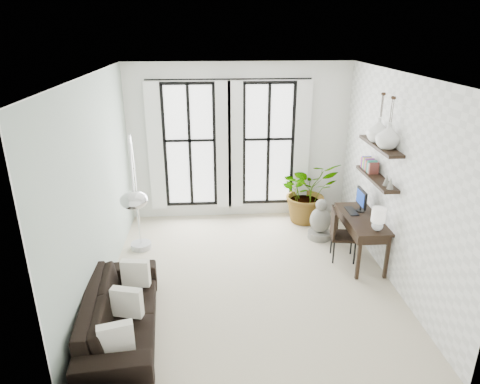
{
  "coord_description": "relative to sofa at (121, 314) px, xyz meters",
  "views": [
    {
      "loc": [
        -0.57,
        -5.98,
        3.81
      ],
      "look_at": [
        -0.13,
        0.3,
        1.37
      ],
      "focal_mm": 32.0,
      "sensor_mm": 36.0,
      "label": 1
    }
  ],
  "objects": [
    {
      "name": "wall_left",
      "position": [
        -0.45,
        1.27,
        1.27
      ],
      "size": [
        0.0,
        5.0,
        5.0
      ],
      "primitive_type": "plane",
      "rotation": [
        1.57,
        0.0,
        1.57
      ],
      "color": "#A0B2A5",
      "rests_on": "floor"
    },
    {
      "name": "sofa",
      "position": [
        0.0,
        0.0,
        0.0
      ],
      "size": [
        1.09,
        2.33,
        0.66
      ],
      "primitive_type": "imported",
      "rotation": [
        0.0,
        0.0,
        1.67
      ],
      "color": "black",
      "rests_on": "floor"
    },
    {
      "name": "vase_b",
      "position": [
        3.91,
        1.86,
        1.94
      ],
      "size": [
        0.37,
        0.37,
        0.38
      ],
      "primitive_type": "imported",
      "color": "white",
      "rests_on": "shelf_upper"
    },
    {
      "name": "throw_pillows",
      "position": [
        0.1,
        -0.0,
        0.17
      ],
      "size": [
        0.4,
        1.52,
        0.4
      ],
      "color": "white",
      "rests_on": "sofa"
    },
    {
      "name": "vase_a",
      "position": [
        3.91,
        1.46,
        1.94
      ],
      "size": [
        0.37,
        0.37,
        0.38
      ],
      "primitive_type": "imported",
      "color": "white",
      "rests_on": "shelf_upper"
    },
    {
      "name": "ceiling",
      "position": [
        1.8,
        1.27,
        2.87
      ],
      "size": [
        5.0,
        5.0,
        0.0
      ],
      "primitive_type": "plane",
      "color": "white",
      "rests_on": "wall_back"
    },
    {
      "name": "wall_back",
      "position": [
        1.8,
        3.77,
        1.27
      ],
      "size": [
        4.5,
        0.0,
        4.5
      ],
      "primitive_type": "plane",
      "rotation": [
        1.57,
        0.0,
        0.0
      ],
      "color": "white",
      "rests_on": "floor"
    },
    {
      "name": "floor",
      "position": [
        1.8,
        1.27,
        -0.33
      ],
      "size": [
        5.0,
        5.0,
        0.0
      ],
      "primitive_type": "plane",
      "color": "beige",
      "rests_on": "ground"
    },
    {
      "name": "desk_chair",
      "position": [
        3.39,
        1.76,
        0.2
      ],
      "size": [
        0.5,
        0.5,
        0.93
      ],
      "rotation": [
        0.0,
        0.0,
        -0.15
      ],
      "color": "black",
      "rests_on": "floor"
    },
    {
      "name": "wall_right",
      "position": [
        4.05,
        1.27,
        1.27
      ],
      "size": [
        0.0,
        5.0,
        5.0
      ],
      "primitive_type": "plane",
      "rotation": [
        1.57,
        0.0,
        -1.57
      ],
      "color": "white",
      "rests_on": "floor"
    },
    {
      "name": "buddha",
      "position": [
        3.27,
        2.56,
        0.01
      ],
      "size": [
        0.44,
        0.44,
        0.8
      ],
      "color": "gray",
      "rests_on": "floor"
    },
    {
      "name": "desk",
      "position": [
        3.74,
        1.66,
        0.42
      ],
      "size": [
        0.58,
        1.36,
        1.19
      ],
      "color": "black",
      "rests_on": "floor"
    },
    {
      "name": "wall_shelves",
      "position": [
        3.91,
        1.75,
        1.4
      ],
      "size": [
        0.25,
        1.3,
        0.6
      ],
      "color": "black",
      "rests_on": "wall_right"
    },
    {
      "name": "windows",
      "position": [
        1.6,
        3.7,
        1.23
      ],
      "size": [
        3.26,
        0.13,
        2.65
      ],
      "color": "white",
      "rests_on": "wall_back"
    },
    {
      "name": "arc_lamp",
      "position": [
        0.1,
        1.21,
        1.59
      ],
      "size": [
        0.75,
        2.68,
        2.46
      ],
      "color": "silver",
      "rests_on": "floor"
    },
    {
      "name": "plant",
      "position": [
        3.18,
        3.37,
        0.33
      ],
      "size": [
        1.41,
        1.3,
        1.32
      ],
      "primitive_type": "imported",
      "rotation": [
        0.0,
        0.0,
        0.26
      ],
      "color": "#2D7228",
      "rests_on": "floor"
    }
  ]
}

